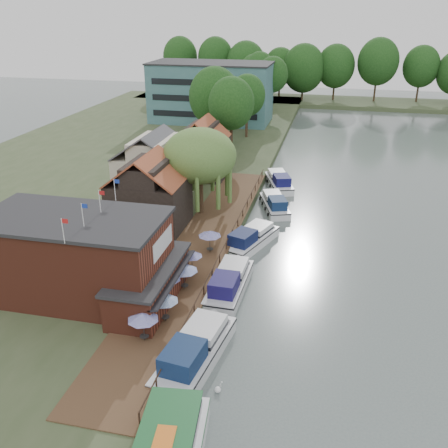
# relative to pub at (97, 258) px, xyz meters

# --- Properties ---
(ground) EXTENTS (260.00, 260.00, 0.00)m
(ground) POSITION_rel_pub_xyz_m (14.00, 1.00, -4.65)
(ground) COLOR #4D5A58
(ground) RESTS_ON ground
(land_bank) EXTENTS (50.00, 140.00, 1.00)m
(land_bank) POSITION_rel_pub_xyz_m (-16.00, 36.00, -4.15)
(land_bank) COLOR #384728
(land_bank) RESTS_ON ground
(quay_deck) EXTENTS (6.00, 50.00, 0.10)m
(quay_deck) POSITION_rel_pub_xyz_m (6.00, 11.00, -3.60)
(quay_deck) COLOR #47301E
(quay_deck) RESTS_ON land_bank
(quay_rail) EXTENTS (0.20, 49.00, 1.00)m
(quay_rail) POSITION_rel_pub_xyz_m (8.70, 11.50, -3.15)
(quay_rail) COLOR black
(quay_rail) RESTS_ON land_bank
(pub) EXTENTS (20.00, 11.00, 7.30)m
(pub) POSITION_rel_pub_xyz_m (0.00, 0.00, 0.00)
(pub) COLOR maroon
(pub) RESTS_ON land_bank
(hotel_block) EXTENTS (25.40, 12.40, 12.30)m
(hotel_block) POSITION_rel_pub_xyz_m (-8.00, 71.00, 2.50)
(hotel_block) COLOR #38666B
(hotel_block) RESTS_ON land_bank
(cottage_a) EXTENTS (8.60, 7.60, 8.50)m
(cottage_a) POSITION_rel_pub_xyz_m (-1.00, 15.00, 0.60)
(cottage_a) COLOR black
(cottage_a) RESTS_ON land_bank
(cottage_b) EXTENTS (9.60, 8.60, 8.50)m
(cottage_b) POSITION_rel_pub_xyz_m (-4.00, 25.00, 0.60)
(cottage_b) COLOR beige
(cottage_b) RESTS_ON land_bank
(cottage_c) EXTENTS (7.60, 7.60, 8.50)m
(cottage_c) POSITION_rel_pub_xyz_m (0.00, 34.00, 0.60)
(cottage_c) COLOR black
(cottage_c) RESTS_ON land_bank
(willow) EXTENTS (8.60, 8.60, 10.43)m
(willow) POSITION_rel_pub_xyz_m (3.50, 20.00, 1.56)
(willow) COLOR #476B2D
(willow) RESTS_ON land_bank
(umbrella_0) EXTENTS (2.36, 2.36, 2.38)m
(umbrella_0) POSITION_rel_pub_xyz_m (6.01, -5.23, -2.36)
(umbrella_0) COLOR #1B1A91
(umbrella_0) RESTS_ON quay_deck
(umbrella_1) EXTENTS (2.25, 2.25, 2.38)m
(umbrella_1) POSITION_rel_pub_xyz_m (6.73, -2.50, -2.36)
(umbrella_1) COLOR navy
(umbrella_1) RESTS_ON quay_deck
(umbrella_2) EXTENTS (2.30, 2.30, 2.38)m
(umbrella_2) POSITION_rel_pub_xyz_m (5.86, 0.79, -2.36)
(umbrella_2) COLOR navy
(umbrella_2) RESTS_ON quay_deck
(umbrella_3) EXTENTS (2.44, 2.44, 2.38)m
(umbrella_3) POSITION_rel_pub_xyz_m (6.81, 2.51, -2.36)
(umbrella_3) COLOR navy
(umbrella_3) RESTS_ON quay_deck
(umbrella_4) EXTENTS (2.00, 2.00, 2.38)m
(umbrella_4) POSITION_rel_pub_xyz_m (6.70, 5.30, -2.36)
(umbrella_4) COLOR #201A94
(umbrella_4) RESTS_ON quay_deck
(umbrella_5) EXTENTS (2.32, 2.32, 2.38)m
(umbrella_5) POSITION_rel_pub_xyz_m (7.22, 9.98, -2.36)
(umbrella_5) COLOR #1D1A93
(umbrella_5) RESTS_ON quay_deck
(cruiser_0) EXTENTS (4.93, 11.20, 2.66)m
(cruiser_0) POSITION_rel_pub_xyz_m (10.03, -5.46, -3.32)
(cruiser_0) COLOR silver
(cruiser_0) RESTS_ON ground
(cruiser_1) EXTENTS (3.49, 10.17, 2.46)m
(cruiser_1) POSITION_rel_pub_xyz_m (10.37, 4.77, -3.42)
(cruiser_1) COLOR silver
(cruiser_1) RESTS_ON ground
(cruiser_2) EXTENTS (6.18, 10.12, 2.33)m
(cruiser_2) POSITION_rel_pub_xyz_m (10.69, 14.53, -3.49)
(cruiser_2) COLOR white
(cruiser_2) RESTS_ON ground
(cruiser_3) EXTENTS (5.78, 9.55, 2.17)m
(cruiser_3) POSITION_rel_pub_xyz_m (11.81, 25.54, -3.56)
(cruiser_3) COLOR silver
(cruiser_3) RESTS_ON ground
(cruiser_4) EXTENTS (5.99, 10.02, 2.30)m
(cruiser_4) POSITION_rel_pub_xyz_m (11.28, 34.38, -3.50)
(cruiser_4) COLOR white
(cruiser_4) RESTS_ON ground
(swan) EXTENTS (0.44, 0.44, 0.44)m
(swan) POSITION_rel_pub_xyz_m (12.38, -8.17, -4.43)
(swan) COLOR white
(swan) RESTS_ON ground
(bank_tree_0) EXTENTS (7.20, 7.20, 13.26)m
(bank_tree_0) POSITION_rel_pub_xyz_m (2.37, 42.94, 2.98)
(bank_tree_0) COLOR #143811
(bank_tree_0) RESTS_ON land_bank
(bank_tree_1) EXTENTS (8.94, 8.94, 13.75)m
(bank_tree_1) POSITION_rel_pub_xyz_m (-2.36, 51.29, 3.22)
(bank_tree_1) COLOR #143811
(bank_tree_1) RESTS_ON land_bank
(bank_tree_2) EXTENTS (6.75, 6.75, 11.72)m
(bank_tree_2) POSITION_rel_pub_xyz_m (2.01, 58.63, 2.21)
(bank_tree_2) COLOR #143811
(bank_tree_2) RESTS_ON land_bank
(bank_tree_3) EXTENTS (6.80, 6.80, 13.08)m
(bank_tree_3) POSITION_rel_pub_xyz_m (3.99, 78.61, 2.89)
(bank_tree_3) COLOR #143811
(bank_tree_3) RESTS_ON land_bank
(bank_tree_4) EXTENTS (6.68, 6.68, 13.37)m
(bank_tree_4) POSITION_rel_pub_xyz_m (-0.07, 86.22, 3.03)
(bank_tree_4) COLOR #143811
(bank_tree_4) RESTS_ON land_bank
(bank_tree_5) EXTENTS (8.55, 8.55, 11.97)m
(bank_tree_5) POSITION_rel_pub_xyz_m (-2.79, 95.66, 2.34)
(bank_tree_5) COLOR #143811
(bank_tree_5) RESTS_ON land_bank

